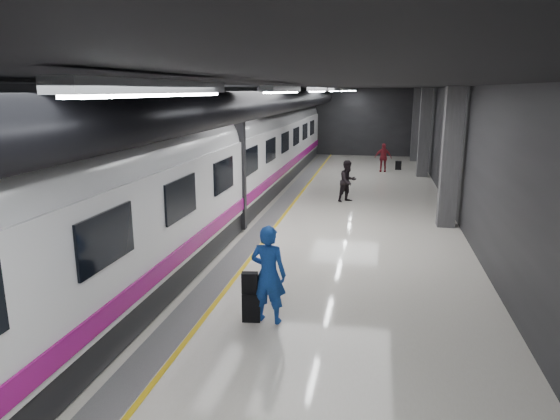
{
  "coord_description": "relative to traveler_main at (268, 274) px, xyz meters",
  "views": [
    {
      "loc": [
        2.27,
        -14.7,
        4.37
      ],
      "look_at": [
        -0.29,
        -1.71,
        1.19
      ],
      "focal_mm": 32.0,
      "sensor_mm": 36.0,
      "label": 1
    }
  ],
  "objects": [
    {
      "name": "traveler_far_b",
      "position": [
        2.22,
        19.11,
        -0.19
      ],
      "size": [
        0.93,
        0.42,
        1.56
      ],
      "primitive_type": "imported",
      "rotation": [
        0.0,
        0.0,
        -0.05
      ],
      "color": "maroon",
      "rests_on": "ground"
    },
    {
      "name": "ground",
      "position": [
        -0.33,
        5.98,
        -0.96
      ],
      "size": [
        40.0,
        40.0,
        0.0
      ],
      "primitive_type": "plane",
      "color": "silver",
      "rests_on": "ground"
    },
    {
      "name": "traveler_main",
      "position": [
        0.0,
        0.0,
        0.0
      ],
      "size": [
        0.76,
        0.55,
        1.93
      ],
      "primitive_type": "imported",
      "rotation": [
        0.0,
        0.0,
        3.01
      ],
      "color": "#1741B0",
      "rests_on": "ground"
    },
    {
      "name": "platform_hall",
      "position": [
        -0.61,
        6.94,
        2.57
      ],
      "size": [
        10.02,
        40.02,
        4.51
      ],
      "color": "black",
      "rests_on": "ground"
    },
    {
      "name": "suitcase_far",
      "position": [
        3.09,
        19.98,
        -0.72
      ],
      "size": [
        0.33,
        0.22,
        0.49
      ],
      "primitive_type": "cube",
      "rotation": [
        0.0,
        0.0,
        -0.0
      ],
      "color": "black",
      "rests_on": "ground"
    },
    {
      "name": "traveler_far_a",
      "position": [
        0.8,
        11.06,
        -0.13
      ],
      "size": [
        1.02,
        1.02,
        1.67
      ],
      "primitive_type": "imported",
      "rotation": [
        0.0,
        0.0,
        0.77
      ],
      "color": "black",
      "rests_on": "ground"
    },
    {
      "name": "shoulder_bag",
      "position": [
        -0.36,
        -0.04,
        -0.19
      ],
      "size": [
        0.33,
        0.21,
        0.41
      ],
      "primitive_type": "cube",
      "rotation": [
        0.0,
        0.0,
        0.16
      ],
      "color": "black",
      "rests_on": "suitcase_main"
    },
    {
      "name": "train",
      "position": [
        -3.57,
        5.98,
        1.1
      ],
      "size": [
        3.05,
        38.0,
        4.05
      ],
      "color": "black",
      "rests_on": "ground"
    },
    {
      "name": "suitcase_main",
      "position": [
        -0.33,
        -0.04,
        -0.68
      ],
      "size": [
        0.38,
        0.27,
        0.57
      ],
      "primitive_type": "cube",
      "rotation": [
        0.0,
        0.0,
        0.13
      ],
      "color": "black",
      "rests_on": "ground"
    }
  ]
}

